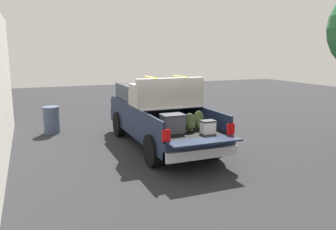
% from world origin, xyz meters
% --- Properties ---
extents(ground_plane, '(40.00, 40.00, 0.00)m').
position_xyz_m(ground_plane, '(0.00, 0.00, 0.00)').
color(ground_plane, '#262628').
extents(pickup_truck, '(6.05, 2.06, 2.23)m').
position_xyz_m(pickup_truck, '(0.35, 0.00, 0.97)').
color(pickup_truck, '#162138').
rests_on(pickup_truck, ground_plane).
extents(trash_can, '(0.60, 0.60, 0.98)m').
position_xyz_m(trash_can, '(3.11, 3.08, 0.50)').
color(trash_can, '#3F4C66').
rests_on(trash_can, ground_plane).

